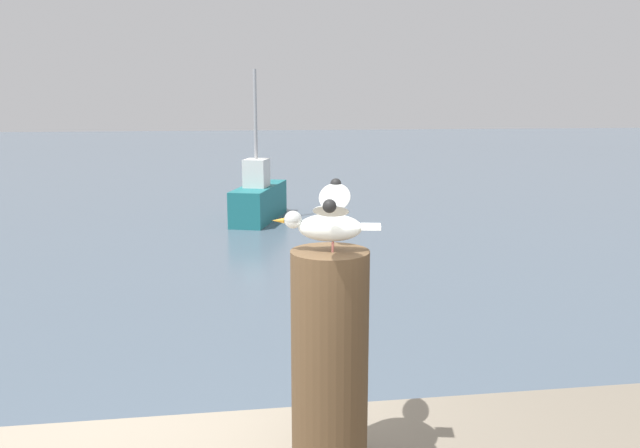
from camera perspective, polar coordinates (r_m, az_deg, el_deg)
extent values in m
cylinder|color=#4C3823|center=(2.43, 0.87, -12.20)|extent=(0.29, 0.29, 0.85)
cylinder|color=#C66A60|center=(2.31, 1.17, -1.88)|extent=(0.01, 0.01, 0.04)
cylinder|color=#C66A60|center=(2.28, 1.13, -2.08)|extent=(0.01, 0.01, 0.04)
ellipsoid|color=silver|center=(2.28, 0.90, -0.33)|extent=(0.24, 0.14, 0.10)
sphere|color=silver|center=(2.28, -2.42, 0.39)|extent=(0.06, 0.06, 0.06)
cone|color=gold|center=(2.29, -3.77, 0.31)|extent=(0.05, 0.03, 0.02)
cube|color=silver|center=(2.28, 4.55, -0.24)|extent=(0.08, 0.09, 0.01)
ellipsoid|color=silver|center=(2.42, 1.32, 2.45)|extent=(0.16, 0.25, 0.09)
sphere|color=#252525|center=(2.52, 1.42, 3.59)|extent=(0.04, 0.04, 0.04)
ellipsoid|color=silver|center=(2.10, 0.98, 1.14)|extent=(0.16, 0.25, 0.09)
sphere|color=#252525|center=(1.99, 0.85, 1.61)|extent=(0.04, 0.04, 0.04)
cube|color=#1E7075|center=(15.85, -5.44, 1.89)|extent=(1.56, 2.71, 0.85)
cone|color=#1E7075|center=(17.27, -4.10, 2.80)|extent=(0.88, 0.88, 0.70)
cube|color=white|center=(15.56, -5.68, 4.54)|extent=(0.70, 0.77, 0.67)
cylinder|color=#A5A5A8|center=(15.47, -5.78, 9.67)|extent=(0.08, 0.08, 2.11)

